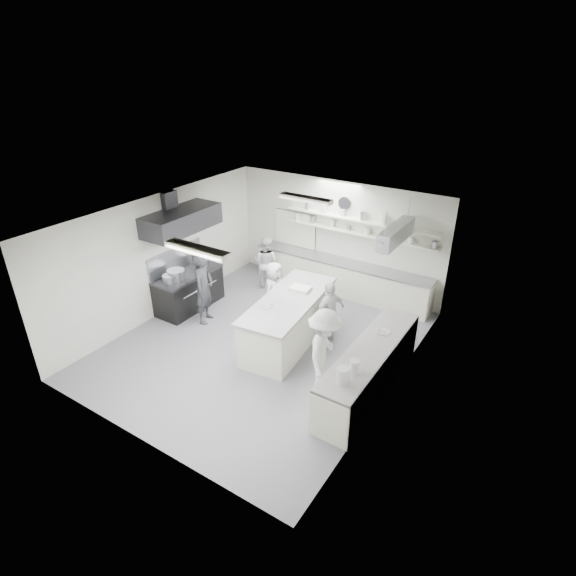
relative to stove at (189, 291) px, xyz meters
The scene contains 27 objects.
floor 2.67m from the stove, ahead, with size 6.00×7.00×0.02m, color slate.
ceiling 3.67m from the stove, ahead, with size 6.00×7.00×0.02m, color silver.
wall_back 4.18m from the stove, 50.01° to the left, with size 6.00×0.04×3.00m, color beige.
wall_front 4.80m from the stove, 56.31° to the right, with size 6.00×0.04×3.00m, color beige.
wall_left 1.19m from the stove, 135.00° to the right, with size 0.04×7.00×3.00m, color beige.
wall_right 5.71m from the stove, ahead, with size 0.04×7.00×3.00m, color beige.
stove is the anchor object (origin of this frame).
exhaust_hood 1.90m from the stove, 90.00° to the right, with size 0.85×2.00×0.50m, color #2C2C31.
back_counter 4.03m from the stove, 43.99° to the left, with size 5.00×0.60×0.92m, color silver.
shelf_lower 4.63m from the stove, 41.99° to the left, with size 4.20×0.26×0.04m, color silver.
shelf_upper 4.74m from the stove, 41.99° to the left, with size 4.20×0.26×0.04m, color silver.
pass_through_window 3.49m from the stove, 67.12° to the left, with size 1.30×0.04×1.00m, color black.
wall_clock 4.60m from the stove, 47.54° to the left, with size 0.32×0.32×0.05m, color white.
right_counter 5.28m from the stove, ahead, with size 0.74×3.30×0.94m, color silver.
pot_rack 5.35m from the stove, 23.50° to the left, with size 0.30×1.60×0.40m, color #9B9EA5.
light_fixture_front 4.22m from the stove, 40.24° to the right, with size 1.30×0.25×0.10m, color silver.
light_fixture_rear 3.86m from the stove, 28.30° to the left, with size 1.30×0.25×0.10m, color silver.
prep_island 3.02m from the stove, ahead, with size 1.05×2.83×1.04m, color silver.
stove_pot 0.70m from the stove, 90.00° to the right, with size 0.42×0.42×0.28m, color #9B9EA5.
cook_stove 0.98m from the stove, 20.59° to the right, with size 0.65×0.43×1.79m, color #2C2E31.
cook_back 2.28m from the stove, 64.12° to the left, with size 0.71×0.55×1.46m, color silver.
cook_island_left 2.29m from the stove, 18.94° to the left, with size 0.72×0.47×1.48m, color silver.
cook_island_right 3.82m from the stove, ahead, with size 0.86×0.36×1.46m, color silver.
cook_right 4.63m from the stove, 13.10° to the right, with size 1.14×0.65×1.76m, color silver.
bowl_island_a 2.92m from the stove, 10.52° to the right, with size 0.25×0.25×0.06m, color #9B9EA5.
bowl_island_b 3.01m from the stove, 13.74° to the left, with size 0.18×0.18×0.06m, color silver.
bowl_right 5.24m from the stove, ahead, with size 0.26×0.26×0.06m, color silver.
Camera 1 is at (5.20, -7.08, 5.92)m, focal length 28.82 mm.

